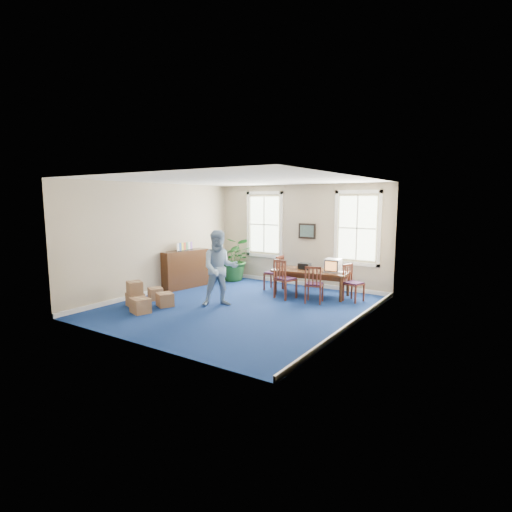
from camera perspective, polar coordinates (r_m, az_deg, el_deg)
The scene contains 25 objects.
floor at distance 10.34m, azimuth -2.32°, elevation -7.22°, with size 6.50×6.50×0.00m, color navy.
ceiling at distance 9.99m, azimuth -2.42°, elevation 10.79°, with size 6.50×6.50×0.00m, color white.
wall_back at distance 12.80m, azimuth 6.19°, elevation 2.96°, with size 6.50×6.50×0.00m, color tan.
wall_front at distance 7.66m, azimuth -16.74°, elevation -0.68°, with size 6.50×6.50×0.00m, color tan.
wall_left at distance 12.03m, azimuth -14.04°, elevation 2.45°, with size 6.50×6.50×0.00m, color tan.
wall_right at distance 8.64m, azimuth 13.98°, elevation 0.36°, with size 6.50×6.50×0.00m, color tan.
baseboard_back at distance 13.00m, azimuth 6.03°, elevation -3.83°, with size 6.00×0.04×0.12m, color white.
baseboard_left at distance 12.25m, azimuth -13.70°, elevation -4.74°, with size 0.04×6.50×0.12m, color white.
baseboard_right at distance 8.98m, azimuth 13.47°, elevation -9.41°, with size 0.04×6.50×0.12m, color white.
window_left at distance 13.40m, azimuth 1.21°, elevation 4.52°, with size 1.40×0.12×2.20m, color white, non-canonical shape.
window_right at distance 12.01m, azimuth 14.26°, elevation 3.87°, with size 1.40×0.12×2.20m, color white, non-canonical shape.
wall_picture at distance 12.61m, azimuth 7.31°, elevation 3.55°, with size 0.58×0.06×0.48m, color black, non-canonical shape.
conference_table at distance 11.57m, azimuth 7.89°, elevation -3.79°, with size 2.14×0.97×0.73m, color #452612, non-canonical shape.
crt_tv at distance 11.27m, azimuth 10.94°, elevation -1.34°, with size 0.41×0.45×0.37m, color #B7B7BC, non-canonical shape.
game_console at distance 11.14m, azimuth 12.21°, elevation -2.33°, with size 0.15×0.18×0.05m, color white.
equipment_bag at distance 11.64m, azimuth 6.96°, elevation -1.45°, with size 0.35×0.22×0.17m, color black.
chair_near_left at distance 11.10m, azimuth 4.24°, elevation -3.24°, with size 0.50×0.50×1.11m, color maroon, non-canonical shape.
chair_near_right at distance 10.72m, azimuth 8.32°, elevation -3.99°, with size 0.45×0.45×1.01m, color maroon, non-canonical shape.
chair_end_left at distance 12.13m, azimuth 2.52°, elevation -2.38°, with size 0.48×0.48×1.06m, color maroon, non-canonical shape.
chair_end_right at distance 11.07m, azimuth 13.81°, elevation -3.77°, with size 0.45×0.45×1.00m, color maroon, non-canonical shape.
man at distance 10.26m, azimuth -5.18°, elevation -1.77°, with size 0.96×0.74×1.95m, color #86A4C5.
credenza at distance 12.60m, azimuth -10.14°, elevation -1.68°, with size 0.45×1.58×1.24m, color #452612.
brochure_rack at distance 12.48m, azimuth -10.15°, elevation 1.73°, with size 0.11×0.60×0.27m, color #99999E, non-canonical shape.
potted_plant at distance 13.52m, azimuth -3.05°, elevation -0.42°, with size 1.33×1.15×1.47m, color #194B1C.
cardboard_boxes at distance 10.68m, azimuth -15.98°, elevation -5.15°, with size 1.19×1.19×0.68m, color #936846, non-canonical shape.
Camera 1 is at (5.84, -8.08, 2.71)m, focal length 28.00 mm.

